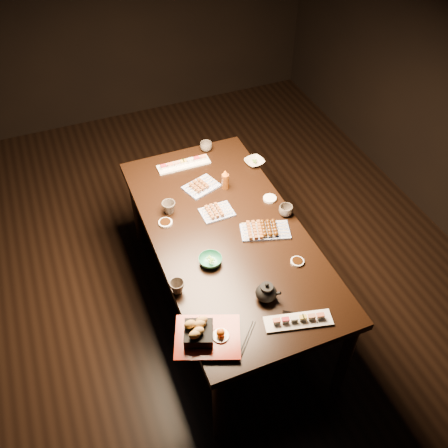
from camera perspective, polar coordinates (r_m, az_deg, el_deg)
The scene contains 23 objects.
ground at distance 3.72m, azimuth -2.07°, elevation -6.98°, with size 5.00×5.00×0.00m, color black.
dining_table at distance 3.31m, azimuth 0.33°, elevation -5.42°, with size 0.90×1.80×0.75m, color black.
sushi_platter_near at distance 2.63m, azimuth 8.51°, elevation -10.72°, with size 0.35×0.10×0.04m, color white, non-canonical shape.
sushi_platter_far at distance 3.52m, azimuth -4.64°, elevation 7.00°, with size 0.37×0.10×0.05m, color white, non-canonical shape.
yakitori_plate_center at distance 3.14m, azimuth -0.82°, elevation 1.59°, with size 0.20×0.15×0.05m, color #828EB6, non-canonical shape.
yakitori_plate_right at distance 3.02m, azimuth 3.85°, elevation -0.65°, with size 0.20×0.15×0.05m, color #828EB6, non-canonical shape.
yakitori_plate_left at distance 3.32m, azimuth -2.63°, elevation 4.55°, with size 0.22×0.16×0.06m, color #828EB6, non-canonical shape.
tsukune_plate at distance 3.03m, azimuth 5.52°, elevation -0.49°, with size 0.21×0.16×0.05m, color #828EB6, non-canonical shape.
edamame_bowl_green at distance 2.85m, azimuth -1.57°, elevation -4.19°, with size 0.14×0.14×0.04m, color #2B8461.
edamame_bowl_cream at distance 3.53m, azimuth 3.50°, elevation 7.09°, with size 0.13×0.13×0.03m, color beige.
tempura_tray at distance 2.52m, azimuth -1.91°, elevation -12.30°, with size 0.33×0.26×0.12m, color black, non-canonical shape.
teacup_near_left at distance 2.72m, azimuth -5.38°, elevation -7.19°, with size 0.08×0.08×0.08m, color #4F453C.
teacup_mid_right at distance 3.14m, azimuth 7.08°, elevation 1.54°, with size 0.09×0.09×0.07m, color #4F453C.
teacup_far_left at distance 3.15m, azimuth -6.32°, elevation 1.89°, with size 0.09×0.09×0.08m, color #4F453C.
teacup_far_right at distance 3.65m, azimuth -2.06°, elevation 8.84°, with size 0.09×0.09×0.07m, color #4F453C.
teapot at distance 2.67m, azimuth 4.86°, elevation -7.65°, with size 0.14×0.14×0.12m, color black, non-canonical shape.
condiment_bottle at distance 3.29m, azimuth 0.15°, elevation 5.16°, with size 0.05×0.05×0.15m, color #6B330E.
sauce_dish_west at distance 3.10m, azimuth -6.71°, elevation 0.14°, with size 0.09×0.09×0.02m, color white.
sauce_dish_east at distance 3.26m, azimuth 5.25°, elevation 2.91°, with size 0.09×0.09×0.02m, color white.
sauce_dish_se at distance 2.89m, azimuth 8.37°, elevation -4.27°, with size 0.08×0.08×0.01m, color white.
sauce_dish_nw at distance 3.50m, azimuth -6.10°, elevation 6.30°, with size 0.08×0.08×0.01m, color white.
chopsticks_near at distance 2.56m, azimuth 2.56°, elevation -13.10°, with size 0.24×0.02×0.01m, color black, non-canonical shape.
chopsticks_se at distance 2.67m, azimuth 9.19°, elevation -10.25°, with size 0.23×0.02×0.01m, color black, non-canonical shape.
Camera 1 is at (-0.74, -2.19, 2.92)m, focal length 40.00 mm.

